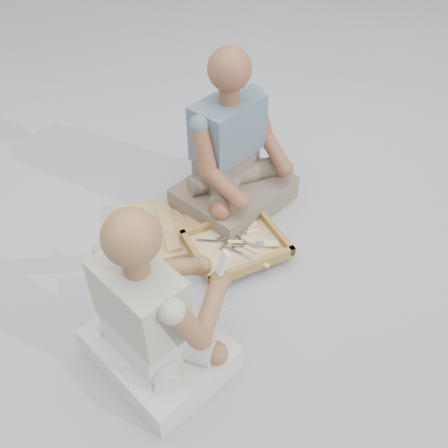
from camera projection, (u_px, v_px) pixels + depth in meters
ground at (248, 305)px, 2.18m from camera, size 60.00×60.00×0.00m
carved_panel at (182, 226)px, 2.51m from camera, size 0.76×0.63×0.04m
tool_tray at (236, 245)px, 2.36m from camera, size 0.49×0.41×0.06m
chisel_0 at (250, 229)px, 2.43m from camera, size 0.21×0.09×0.02m
chisel_1 at (231, 242)px, 2.36m from camera, size 0.18×0.16×0.02m
chisel_2 at (258, 261)px, 2.27m from camera, size 0.10×0.21×0.02m
chisel_3 at (249, 232)px, 2.41m from camera, size 0.21×0.09×0.02m
chisel_4 at (243, 226)px, 2.45m from camera, size 0.22×0.06×0.02m
chisel_5 at (267, 245)px, 2.34m from camera, size 0.19×0.15×0.02m
chisel_6 at (239, 230)px, 2.42m from camera, size 0.21×0.09×0.02m
chisel_7 at (247, 247)px, 2.34m from camera, size 0.08×0.22×0.02m
chisel_8 at (244, 239)px, 2.37m from camera, size 0.08×0.22×0.02m
chisel_9 at (236, 226)px, 2.44m from camera, size 0.16×0.18×0.02m
chisel_10 at (256, 261)px, 2.28m from camera, size 0.10×0.21×0.02m
chisel_11 at (266, 243)px, 2.36m from camera, size 0.20×0.13×0.02m
wood_chip_0 at (211, 295)px, 2.22m from camera, size 0.02×0.02×0.00m
wood_chip_1 at (236, 267)px, 2.34m from camera, size 0.02×0.02×0.00m
wood_chip_2 at (259, 259)px, 2.37m from camera, size 0.02×0.02×0.00m
wood_chip_3 at (253, 207)px, 2.65m from camera, size 0.02×0.02×0.00m
wood_chip_4 at (230, 307)px, 2.17m from camera, size 0.02×0.02×0.00m
wood_chip_5 at (202, 213)px, 2.61m from camera, size 0.02×0.02×0.00m
wood_chip_6 at (264, 232)px, 2.51m from camera, size 0.02×0.02×0.00m
wood_chip_7 at (229, 217)px, 2.59m from camera, size 0.02×0.02×0.00m
wood_chip_8 at (161, 244)px, 2.45m from camera, size 0.02×0.02×0.00m
wood_chip_9 at (262, 232)px, 2.51m from camera, size 0.02×0.02×0.00m
wood_chip_10 at (225, 247)px, 2.43m from camera, size 0.02×0.02×0.00m
wood_chip_11 at (217, 233)px, 2.50m from camera, size 0.02×0.02×0.00m
craftsman at (153, 318)px, 1.80m from camera, size 0.57×0.57×0.80m
companion at (233, 160)px, 2.48m from camera, size 0.63×0.54×0.86m
mobile_phone at (222, 263)px, 1.84m from camera, size 0.05×0.05×0.10m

